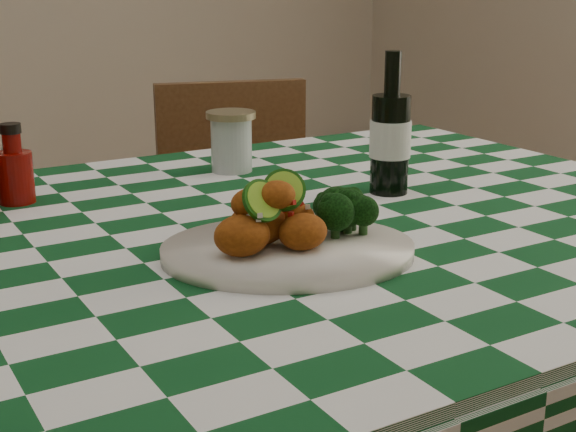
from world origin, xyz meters
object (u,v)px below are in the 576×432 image
fried_chicken_pile (273,214)px  beer_bottle (391,123)px  plate (288,251)px  wooden_chair_right (249,262)px  mason_jar (231,141)px  ketchup_bottle (14,164)px

fried_chicken_pile → beer_bottle: bearing=30.3°
beer_bottle → fried_chicken_pile: bearing=-149.7°
plate → beer_bottle: bearing=32.0°
fried_chicken_pile → wooden_chair_right: (0.42, 0.87, -0.41)m
fried_chicken_pile → mason_jar: mason_jar is taller
ketchup_bottle → mason_jar: 0.39m
fried_chicken_pile → wooden_chair_right: size_ratio=0.15×
mason_jar → wooden_chair_right: 0.63m
fried_chicken_pile → wooden_chair_right: fried_chicken_pile is taller
ketchup_bottle → wooden_chair_right: ketchup_bottle is taller
mason_jar → beer_bottle: bearing=-60.3°
ketchup_bottle → wooden_chair_right: bearing=34.3°
plate → wooden_chair_right: (0.40, 0.87, -0.36)m
ketchup_bottle → mason_jar: ketchup_bottle is taller
wooden_chair_right → fried_chicken_pile: bearing=-101.0°
beer_bottle → wooden_chair_right: beer_bottle is taller
wooden_chair_right → plate: bearing=-99.9°
fried_chicken_pile → beer_bottle: 0.38m
ketchup_bottle → mason_jar: bearing=2.9°
beer_bottle → wooden_chair_right: 0.83m
ketchup_bottle → beer_bottle: 0.60m
fried_chicken_pile → ketchup_bottle: (-0.21, 0.44, 0.00)m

